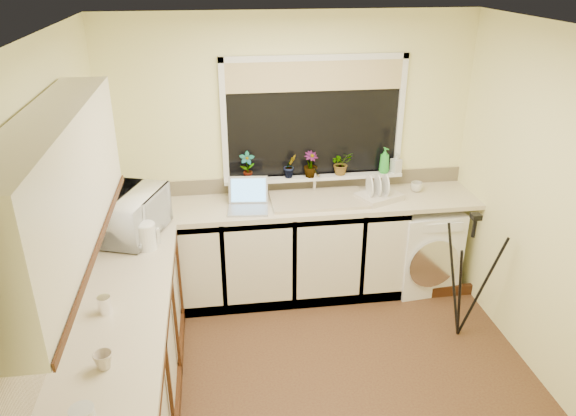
{
  "coord_description": "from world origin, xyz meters",
  "views": [
    {
      "loc": [
        -0.67,
        -3.05,
        2.82
      ],
      "look_at": [
        -0.16,
        0.55,
        1.15
      ],
      "focal_mm": 34.03,
      "sensor_mm": 36.0,
      "label": 1
    }
  ],
  "objects_px": {
    "steel_jar": "(105,305)",
    "cup_left": "(103,361)",
    "dish_rack": "(379,197)",
    "plant_a": "(247,166)",
    "tripod": "(466,277)",
    "microwave": "(130,214)",
    "cup_back": "(417,187)",
    "washing_machine": "(422,246)",
    "plant_d": "(341,163)",
    "soap_bottle_clear": "(396,162)",
    "plant_c": "(311,164)",
    "kettle": "(146,237)",
    "soap_bottle_green": "(384,160)",
    "laptop": "(248,201)",
    "plant_b": "(290,166)"
  },
  "relations": [
    {
      "from": "laptop",
      "to": "dish_rack",
      "type": "relative_size",
      "value": 1.01
    },
    {
      "from": "steel_jar",
      "to": "cup_back",
      "type": "xyz_separation_m",
      "value": [
        2.49,
        1.52,
        -0.01
      ]
    },
    {
      "from": "plant_a",
      "to": "soap_bottle_green",
      "type": "bearing_deg",
      "value": -0.19
    },
    {
      "from": "soap_bottle_clear",
      "to": "plant_c",
      "type": "bearing_deg",
      "value": -179.38
    },
    {
      "from": "laptop",
      "to": "dish_rack",
      "type": "distance_m",
      "value": 1.14
    },
    {
      "from": "microwave",
      "to": "cup_back",
      "type": "xyz_separation_m",
      "value": [
        2.44,
        0.51,
        -0.13
      ]
    },
    {
      "from": "tripod",
      "to": "cup_back",
      "type": "xyz_separation_m",
      "value": [
        -0.11,
        0.92,
        0.4
      ]
    },
    {
      "from": "plant_d",
      "to": "soap_bottle_green",
      "type": "relative_size",
      "value": 0.89
    },
    {
      "from": "tripod",
      "to": "cup_back",
      "type": "relative_size",
      "value": 9.99
    },
    {
      "from": "washing_machine",
      "to": "plant_a",
      "type": "distance_m",
      "value": 1.77
    },
    {
      "from": "steel_jar",
      "to": "plant_b",
      "type": "relative_size",
      "value": 0.51
    },
    {
      "from": "plant_a",
      "to": "soap_bottle_clear",
      "type": "xyz_separation_m",
      "value": [
        1.35,
        -0.0,
        -0.04
      ]
    },
    {
      "from": "dish_rack",
      "to": "plant_a",
      "type": "height_order",
      "value": "plant_a"
    },
    {
      "from": "plant_c",
      "to": "cup_back",
      "type": "relative_size",
      "value": 2.09
    },
    {
      "from": "microwave",
      "to": "plant_b",
      "type": "distance_m",
      "value": 1.46
    },
    {
      "from": "dish_rack",
      "to": "soap_bottle_clear",
      "type": "relative_size",
      "value": 2.0
    },
    {
      "from": "kettle",
      "to": "tripod",
      "type": "distance_m",
      "value": 2.47
    },
    {
      "from": "microwave",
      "to": "plant_b",
      "type": "xyz_separation_m",
      "value": [
        1.31,
        0.64,
        0.09
      ]
    },
    {
      "from": "tripod",
      "to": "plant_b",
      "type": "height_order",
      "value": "plant_b"
    },
    {
      "from": "steel_jar",
      "to": "plant_c",
      "type": "relative_size",
      "value": 0.47
    },
    {
      "from": "cup_back",
      "to": "washing_machine",
      "type": "bearing_deg",
      "value": -63.52
    },
    {
      "from": "tripod",
      "to": "plant_b",
      "type": "relative_size",
      "value": 5.19
    },
    {
      "from": "kettle",
      "to": "plant_c",
      "type": "xyz_separation_m",
      "value": [
        1.36,
        0.87,
        0.17
      ]
    },
    {
      "from": "soap_bottle_green",
      "to": "soap_bottle_clear",
      "type": "height_order",
      "value": "soap_bottle_green"
    },
    {
      "from": "kettle",
      "to": "microwave",
      "type": "height_order",
      "value": "microwave"
    },
    {
      "from": "cup_left",
      "to": "plant_b",
      "type": "bearing_deg",
      "value": 59.29
    },
    {
      "from": "plant_c",
      "to": "plant_d",
      "type": "xyz_separation_m",
      "value": [
        0.28,
        0.02,
        -0.01
      ]
    },
    {
      "from": "plant_d",
      "to": "soap_bottle_clear",
      "type": "height_order",
      "value": "plant_d"
    },
    {
      "from": "tripod",
      "to": "microwave",
      "type": "bearing_deg",
      "value": -177.41
    },
    {
      "from": "dish_rack",
      "to": "plant_b",
      "type": "relative_size",
      "value": 1.71
    },
    {
      "from": "kettle",
      "to": "tripod",
      "type": "height_order",
      "value": "same"
    },
    {
      "from": "tripod",
      "to": "plant_a",
      "type": "relative_size",
      "value": 4.34
    },
    {
      "from": "cup_back",
      "to": "cup_left",
      "type": "relative_size",
      "value": 1.09
    },
    {
      "from": "soap_bottle_green",
      "to": "plant_b",
      "type": "bearing_deg",
      "value": 179.47
    },
    {
      "from": "plant_b",
      "to": "cup_left",
      "type": "xyz_separation_m",
      "value": [
        -1.28,
        -2.15,
        -0.21
      ]
    },
    {
      "from": "kettle",
      "to": "plant_b",
      "type": "height_order",
      "value": "plant_b"
    },
    {
      "from": "plant_c",
      "to": "laptop",
      "type": "bearing_deg",
      "value": -156.23
    },
    {
      "from": "soap_bottle_green",
      "to": "soap_bottle_clear",
      "type": "distance_m",
      "value": 0.12
    },
    {
      "from": "steel_jar",
      "to": "cup_left",
      "type": "height_order",
      "value": "steel_jar"
    },
    {
      "from": "plant_b",
      "to": "kettle",
      "type": "bearing_deg",
      "value": -143.22
    },
    {
      "from": "laptop",
      "to": "plant_a",
      "type": "relative_size",
      "value": 1.45
    },
    {
      "from": "cup_back",
      "to": "kettle",
      "type": "bearing_deg",
      "value": -162.04
    },
    {
      "from": "dish_rack",
      "to": "plant_d",
      "type": "bearing_deg",
      "value": 112.82
    },
    {
      "from": "soap_bottle_green",
      "to": "cup_left",
      "type": "xyz_separation_m",
      "value": [
        -2.13,
        -2.14,
        -0.22
      ]
    },
    {
      "from": "soap_bottle_clear",
      "to": "cup_left",
      "type": "height_order",
      "value": "soap_bottle_clear"
    },
    {
      "from": "kettle",
      "to": "plant_b",
      "type": "bearing_deg",
      "value": 36.78
    },
    {
      "from": "washing_machine",
      "to": "soap_bottle_clear",
      "type": "relative_size",
      "value": 4.39
    },
    {
      "from": "tripod",
      "to": "steel_jar",
      "type": "relative_size",
      "value": 10.1
    },
    {
      "from": "laptop",
      "to": "plant_b",
      "type": "bearing_deg",
      "value": 39.86
    },
    {
      "from": "tripod",
      "to": "plant_b",
      "type": "xyz_separation_m",
      "value": [
        -1.25,
        1.04,
        0.61
      ]
    }
  ]
}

